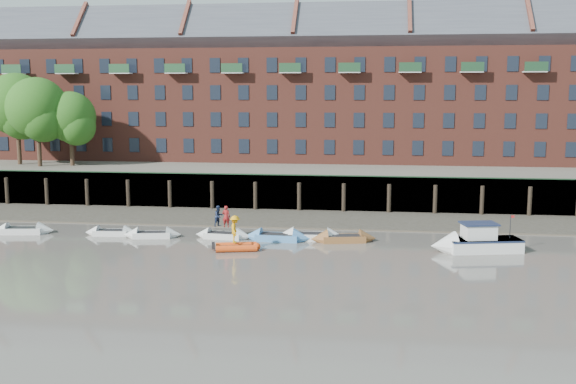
% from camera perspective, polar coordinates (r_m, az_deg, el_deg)
% --- Properties ---
extents(ground, '(220.00, 220.00, 0.00)m').
position_cam_1_polar(ground, '(40.03, -5.44, -6.99)').
color(ground, '#635D56').
rests_on(ground, ground).
extents(foreshore, '(110.00, 8.00, 0.50)m').
position_cam_1_polar(foreshore, '(57.28, -1.47, -2.25)').
color(foreshore, '#3D382F').
rests_on(foreshore, ground).
extents(mud_band, '(110.00, 1.60, 0.10)m').
position_cam_1_polar(mud_band, '(53.98, -2.02, -2.91)').
color(mud_band, '#4C4336').
rests_on(mud_band, ground).
extents(river_wall, '(110.00, 1.23, 3.30)m').
position_cam_1_polar(river_wall, '(61.29, -0.84, -0.03)').
color(river_wall, '#2D2A26').
rests_on(river_wall, ground).
extents(bank_terrace, '(110.00, 28.00, 3.20)m').
position_cam_1_polar(bank_terrace, '(74.67, 0.64, 1.50)').
color(bank_terrace, '#5E594D').
rests_on(bank_terrace, ground).
extents(apartment_terrace, '(80.60, 15.56, 20.98)m').
position_cam_1_polar(apartment_terrace, '(75.14, 0.75, 10.12)').
color(apartment_terrace, brown).
rests_on(apartment_terrace, bank_terrace).
extents(tree_cluster, '(11.76, 7.74, 9.40)m').
position_cam_1_polar(tree_cluster, '(73.46, -20.60, 6.65)').
color(tree_cluster, '#3A281C').
rests_on(tree_cluster, bank_terrace).
extents(rowboat_0, '(4.78, 2.04, 1.34)m').
position_cam_1_polar(rowboat_0, '(55.01, -21.51, -3.04)').
color(rowboat_0, silver).
rests_on(rowboat_0, ground).
extents(rowboat_1, '(4.08, 1.46, 1.16)m').
position_cam_1_polar(rowboat_1, '(52.28, -14.72, -3.34)').
color(rowboat_1, silver).
rests_on(rowboat_1, ground).
extents(rowboat_2, '(4.37, 1.94, 1.22)m').
position_cam_1_polar(rowboat_2, '(50.76, -11.41, -3.56)').
color(rowboat_2, silver).
rests_on(rowboat_2, ground).
extents(rowboat_3, '(4.32, 1.59, 1.23)m').
position_cam_1_polar(rowboat_3, '(49.75, -5.50, -3.67)').
color(rowboat_3, silver).
rests_on(rowboat_3, ground).
extents(rowboat_4, '(4.91, 1.71, 1.40)m').
position_cam_1_polar(rowboat_4, '(48.77, -0.90, -3.84)').
color(rowboat_4, '#4984BD').
rests_on(rowboat_4, ground).
extents(rowboat_5, '(4.99, 1.65, 1.43)m').
position_cam_1_polar(rowboat_5, '(49.02, 1.91, -3.78)').
color(rowboat_5, silver).
rests_on(rowboat_5, ground).
extents(rowboat_6, '(4.89, 2.26, 1.37)m').
position_cam_1_polar(rowboat_6, '(48.52, 4.73, -3.95)').
color(rowboat_6, brown).
rests_on(rowboat_6, ground).
extents(rib_tender, '(3.13, 2.05, 0.53)m').
position_cam_1_polar(rib_tender, '(45.95, -4.25, -4.66)').
color(rib_tender, '#E24914').
rests_on(rib_tender, ground).
extents(motor_launch, '(6.35, 3.21, 2.51)m').
position_cam_1_polar(motor_launch, '(46.95, 15.11, -4.14)').
color(motor_launch, silver).
rests_on(motor_launch, ground).
extents(person_rower_a, '(0.61, 0.41, 1.61)m').
position_cam_1_polar(person_rower_a, '(49.42, -5.26, -2.08)').
color(person_rower_a, maroon).
rests_on(person_rower_a, rowboat_3).
extents(person_rower_b, '(0.92, 0.96, 1.56)m').
position_cam_1_polar(person_rower_b, '(49.82, -5.89, -2.03)').
color(person_rower_b, '#19233F').
rests_on(person_rower_b, rowboat_3).
extents(person_rib_crew, '(0.91, 1.33, 1.88)m').
position_cam_1_polar(person_rib_crew, '(45.79, -4.51, -3.16)').
color(person_rib_crew, orange).
rests_on(person_rib_crew, rib_tender).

